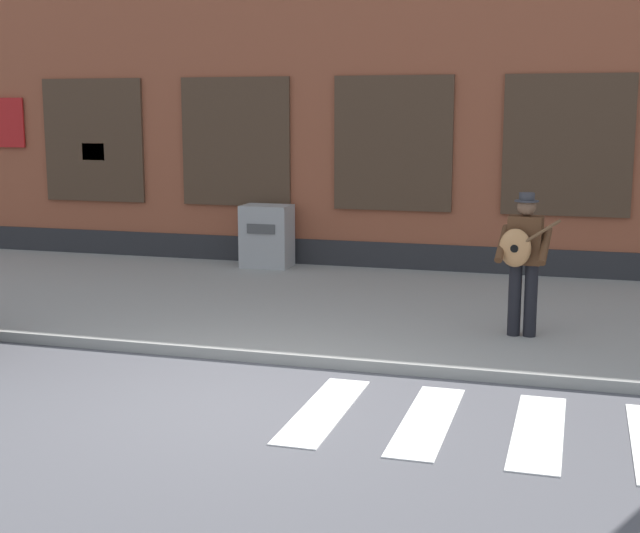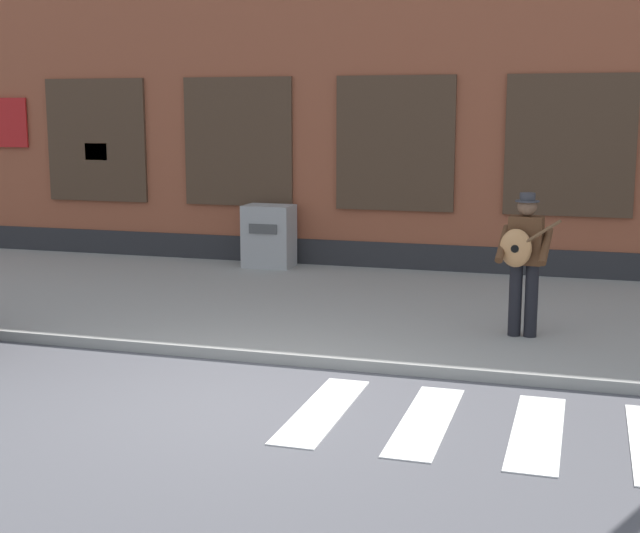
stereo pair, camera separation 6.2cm
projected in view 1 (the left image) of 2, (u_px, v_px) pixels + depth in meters
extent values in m
plane|color=#4C4C51|center=(238.00, 406.00, 8.28)|extent=(160.00, 160.00, 0.00)
cube|color=gray|center=(350.00, 306.00, 12.19)|extent=(28.00, 5.53, 0.12)
cube|color=brown|center=(417.00, 74.00, 16.12)|extent=(28.00, 4.00, 6.71)
cube|color=#28282B|center=(391.00, 259.00, 14.75)|extent=(28.00, 0.04, 0.55)
cube|color=#473323|center=(93.00, 140.00, 15.93)|extent=(1.95, 0.06, 2.17)
cube|color=black|center=(93.00, 140.00, 15.92)|extent=(1.83, 0.03, 2.05)
cube|color=#473323|center=(236.00, 142.00, 15.17)|extent=(1.95, 0.06, 2.17)
cube|color=black|center=(235.00, 142.00, 15.16)|extent=(1.83, 0.03, 2.05)
cube|color=#473323|center=(393.00, 144.00, 14.41)|extent=(1.95, 0.06, 2.17)
cube|color=black|center=(393.00, 144.00, 14.40)|extent=(1.83, 0.03, 2.05)
cube|color=#473323|center=(567.00, 145.00, 13.65)|extent=(1.95, 0.06, 2.17)
cube|color=black|center=(567.00, 146.00, 13.64)|extent=(1.83, 0.03, 2.05)
cube|color=yellow|center=(93.00, 152.00, 15.94)|extent=(0.44, 0.02, 0.30)
cube|color=silver|center=(324.00, 410.00, 8.14)|extent=(0.42, 1.90, 0.01)
cube|color=silver|center=(427.00, 420.00, 7.87)|extent=(0.42, 1.90, 0.01)
cube|color=silver|center=(538.00, 431.00, 7.61)|extent=(0.42, 1.90, 0.01)
cylinder|color=black|center=(531.00, 301.00, 10.28)|extent=(0.15, 0.15, 0.85)
cylinder|color=black|center=(515.00, 300.00, 10.33)|extent=(0.15, 0.15, 0.85)
cube|color=#4C2D19|center=(525.00, 240.00, 10.19)|extent=(0.40, 0.26, 0.56)
sphere|color=brown|center=(527.00, 206.00, 10.12)|extent=(0.22, 0.22, 0.22)
cylinder|color=#333338|center=(527.00, 201.00, 10.11)|extent=(0.28, 0.28, 0.02)
cylinder|color=#333338|center=(527.00, 197.00, 10.10)|extent=(0.18, 0.18, 0.09)
cylinder|color=#4C2D19|center=(545.00, 246.00, 10.02)|extent=(0.14, 0.52, 0.39)
cylinder|color=#4C2D19|center=(502.00, 244.00, 10.19)|extent=(0.14, 0.52, 0.39)
ellipsoid|color=#B77F4C|center=(515.00, 248.00, 10.07)|extent=(0.37, 0.15, 0.44)
cylinder|color=black|center=(514.00, 249.00, 10.01)|extent=(0.09, 0.02, 0.09)
cylinder|color=brown|center=(539.00, 234.00, 9.92)|extent=(0.47, 0.08, 0.34)
cube|color=#9E9E9E|center=(267.00, 236.00, 14.84)|extent=(0.81, 0.56, 1.04)
cube|color=#4C4C4C|center=(261.00, 229.00, 14.54)|extent=(0.48, 0.02, 0.16)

